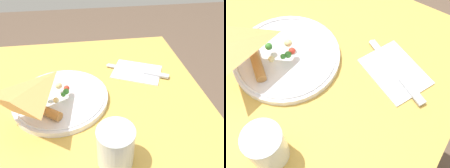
% 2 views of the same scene
% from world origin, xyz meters
% --- Properties ---
extents(ground_plane, '(6.00, 6.00, 0.00)m').
position_xyz_m(ground_plane, '(0.00, 0.00, 0.00)').
color(ground_plane, brown).
extents(dining_table, '(1.16, 0.67, 0.75)m').
position_xyz_m(dining_table, '(0.00, 0.00, 0.63)').
color(dining_table, gold).
rests_on(dining_table, ground_plane).
extents(plate_pizza, '(0.27, 0.27, 0.05)m').
position_xyz_m(plate_pizza, '(-0.15, 0.03, 0.76)').
color(plate_pizza, white).
rests_on(plate_pizza, dining_table).
extents(milk_glass, '(0.08, 0.08, 0.10)m').
position_xyz_m(milk_glass, '(-0.28, 0.25, 0.79)').
color(milk_glass, white).
rests_on(milk_glass, dining_table).
extents(napkin_folded, '(0.19, 0.17, 0.00)m').
position_xyz_m(napkin_folded, '(-0.40, -0.08, 0.75)').
color(napkin_folded, silver).
rests_on(napkin_folded, dining_table).
extents(butter_knife, '(0.20, 0.12, 0.01)m').
position_xyz_m(butter_knife, '(-0.41, -0.07, 0.75)').
color(butter_knife, '#B2B2B7').
rests_on(butter_knife, napkin_folded).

